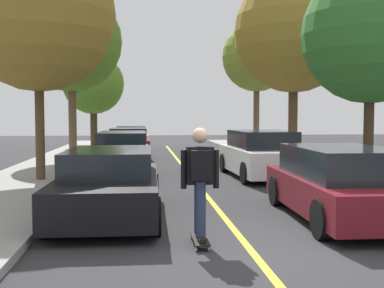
% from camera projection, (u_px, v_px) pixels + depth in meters
% --- Properties ---
extents(ground, '(80.00, 80.00, 0.00)m').
position_uv_depth(ground, '(249.00, 248.00, 6.99)').
color(ground, '#2D2D30').
extents(center_line, '(0.12, 39.20, 0.01)m').
position_uv_depth(center_line, '(210.00, 200.00, 10.96)').
color(center_line, gold).
rests_on(center_line, ground).
extents(parked_car_left_nearest, '(1.99, 4.41, 1.30)m').
position_uv_depth(parked_car_left_nearest, '(109.00, 184.00, 9.15)').
color(parked_car_left_nearest, black).
rests_on(parked_car_left_nearest, ground).
extents(parked_car_left_near, '(1.81, 4.47, 1.42)m').
position_uv_depth(parked_car_left_near, '(123.00, 154.00, 15.54)').
color(parked_car_left_near, '#196066').
rests_on(parked_car_left_near, ground).
extents(parked_car_left_far, '(2.02, 4.30, 1.38)m').
position_uv_depth(parked_car_left_far, '(128.00, 144.00, 21.57)').
color(parked_car_left_far, maroon).
rests_on(parked_car_left_far, ground).
extents(parked_car_left_farthest, '(1.99, 4.46, 1.34)m').
position_uv_depth(parked_car_left_farthest, '(131.00, 138.00, 27.26)').
color(parked_car_left_farthest, white).
rests_on(parked_car_left_farthest, ground).
extents(parked_car_right_nearest, '(2.09, 4.29, 1.36)m').
position_uv_depth(parked_car_right_nearest, '(342.00, 183.00, 8.95)').
color(parked_car_right_nearest, maroon).
rests_on(parked_car_right_nearest, ground).
extents(parked_car_right_near, '(2.12, 4.39, 1.47)m').
position_uv_depth(parked_car_right_near, '(261.00, 155.00, 15.00)').
color(parked_car_right_near, white).
rests_on(parked_car_right_near, ground).
extents(street_tree_left_nearest, '(4.32, 4.32, 6.80)m').
position_uv_depth(street_tree_left_nearest, '(38.00, 14.00, 13.25)').
color(street_tree_left_nearest, '#4C3823').
rests_on(street_tree_left_nearest, sidewalk_left).
extents(street_tree_left_near, '(4.16, 4.16, 6.95)m').
position_uv_depth(street_tree_left_near, '(71.00, 42.00, 19.60)').
color(street_tree_left_near, brown).
rests_on(street_tree_left_near, sidewalk_left).
extents(street_tree_left_far, '(3.64, 3.64, 5.53)m').
position_uv_depth(street_tree_left_far, '(93.00, 84.00, 28.40)').
color(street_tree_left_far, '#3D2D1E').
rests_on(street_tree_left_far, sidewalk_left).
extents(street_tree_right_nearest, '(3.61, 3.61, 5.74)m').
position_uv_depth(street_tree_right_nearest, '(371.00, 35.00, 12.47)').
color(street_tree_right_nearest, '#3D2D1E').
rests_on(street_tree_right_nearest, sidewalk_right).
extents(street_tree_right_near, '(4.74, 4.74, 7.45)m').
position_uv_depth(street_tree_right_near, '(294.00, 33.00, 18.74)').
color(street_tree_right_near, '#4C3823').
rests_on(street_tree_right_near, sidewalk_right).
extents(street_tree_right_far, '(3.63, 3.63, 6.69)m').
position_uv_depth(street_tree_right_far, '(257.00, 57.00, 24.80)').
color(street_tree_right_far, brown).
rests_on(street_tree_right_far, sidewalk_right).
extents(fire_hydrant, '(0.20, 0.20, 0.70)m').
position_uv_depth(fire_hydrant, '(323.00, 166.00, 13.84)').
color(fire_hydrant, '#B2140F').
rests_on(fire_hydrant, sidewalk_right).
extents(skateboard, '(0.23, 0.84, 0.10)m').
position_uv_depth(skateboard, '(200.00, 239.00, 7.19)').
color(skateboard, black).
rests_on(skateboard, ground).
extents(skateboarder, '(0.58, 0.70, 1.67)m').
position_uv_depth(skateboarder, '(200.00, 176.00, 7.09)').
color(skateboarder, black).
rests_on(skateboarder, skateboard).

